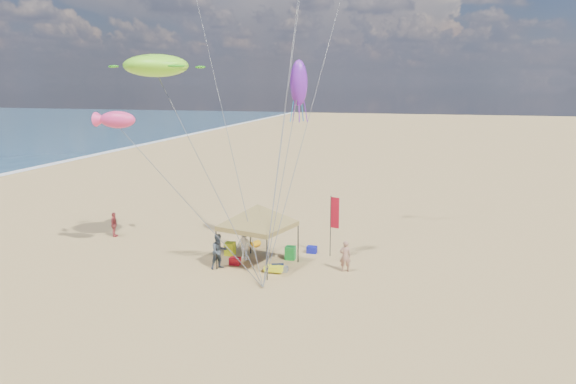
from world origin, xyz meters
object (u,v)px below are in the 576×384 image
at_px(person_near_c, 245,244).
at_px(feather_flag, 334,217).
at_px(person_near_b, 219,251).
at_px(canopy_tent, 258,207).
at_px(chair_yellow, 230,249).
at_px(cooler_red, 235,261).
at_px(chair_green, 290,253).
at_px(person_far_a, 114,225).
at_px(beach_cart, 274,269).
at_px(cooler_blue, 312,250).
at_px(person_near_a, 345,256).

bearing_deg(person_near_c, feather_flag, -140.90).
xyz_separation_m(feather_flag, person_near_b, (-5.15, -3.39, -1.30)).
bearing_deg(canopy_tent, chair_yellow, 147.80).
xyz_separation_m(cooler_red, person_near_c, (0.24, 0.91, 0.66)).
relative_size(feather_flag, chair_green, 4.73).
relative_size(canopy_tent, person_far_a, 3.87).
distance_m(chair_yellow, person_near_b, 2.28).
xyz_separation_m(canopy_tent, person_near_b, (-1.75, -0.92, -2.19)).
height_order(chair_green, person_near_c, person_near_c).
xyz_separation_m(canopy_tent, feather_flag, (3.41, 2.47, -0.89)).
height_order(feather_flag, beach_cart, feather_flag).
distance_m(canopy_tent, cooler_blue, 4.56).
relative_size(person_near_a, person_near_c, 0.91).
relative_size(feather_flag, person_far_a, 2.21).
height_order(canopy_tent, person_near_b, canopy_tent).
bearing_deg(chair_green, beach_cart, -96.84).
height_order(person_near_a, person_near_b, person_near_b).
xyz_separation_m(cooler_blue, chair_green, (-0.86, -1.34, 0.16)).
distance_m(feather_flag, person_near_b, 6.30).
relative_size(cooler_red, person_far_a, 0.36).
distance_m(person_near_b, person_near_c, 1.85).
bearing_deg(person_far_a, person_near_b, -129.82).
distance_m(cooler_red, beach_cart, 2.34).
xyz_separation_m(person_near_a, person_near_c, (-5.35, 0.42, 0.07)).
bearing_deg(chair_yellow, person_near_a, -8.37).
height_order(cooler_blue, chair_green, chair_green).
relative_size(feather_flag, person_near_c, 1.94).
relative_size(cooler_blue, chair_yellow, 0.77).
bearing_deg(cooler_blue, beach_cart, -107.63).
relative_size(person_near_b, person_far_a, 1.19).
bearing_deg(person_near_a, person_near_c, -18.93).
bearing_deg(feather_flag, beach_cart, -125.97).
bearing_deg(person_near_b, chair_yellow, 50.69).
xyz_separation_m(chair_green, person_near_b, (-3.07, -2.34, 0.55)).
bearing_deg(beach_cart, cooler_red, 164.94).
bearing_deg(chair_green, canopy_tent, -132.95).
distance_m(chair_yellow, person_far_a, 8.18).
bearing_deg(chair_yellow, person_near_c, -26.20).
relative_size(cooler_red, chair_green, 0.77).
bearing_deg(canopy_tent, feather_flag, 35.91).
relative_size(beach_cart, person_near_a, 0.58).
bearing_deg(feather_flag, cooler_blue, 166.47).
relative_size(chair_green, chair_yellow, 1.00).
bearing_deg(person_far_a, person_near_a, -115.37).
xyz_separation_m(feather_flag, cooler_red, (-4.60, -2.63, -2.01)).
height_order(cooler_red, person_far_a, person_far_a).
relative_size(chair_yellow, person_near_a, 0.45).
bearing_deg(cooler_red, cooler_blue, 40.87).
height_order(canopy_tent, person_near_a, canopy_tent).
distance_m(cooler_blue, chair_yellow, 4.46).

